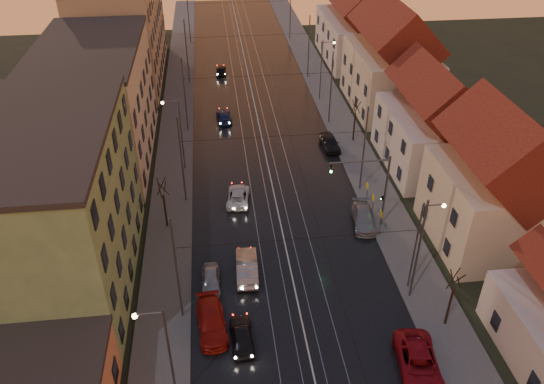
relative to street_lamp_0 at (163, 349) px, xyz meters
name	(u,v)px	position (x,y,z in m)	size (l,w,h in m)	color
road	(259,123)	(9.10, 38.00, -4.87)	(16.00, 120.00, 0.04)	black
sidewalk_left	(177,127)	(-0.90, 38.00, -4.81)	(4.00, 120.00, 0.15)	#4C4C4C
sidewalk_right	(338,118)	(19.10, 38.00, -4.81)	(4.00, 120.00, 0.15)	#4C4C4C
tram_rail_0	(241,123)	(6.90, 38.00, -4.83)	(0.06, 120.00, 0.03)	gray
tram_rail_1	(252,123)	(8.33, 38.00, -4.83)	(0.06, 120.00, 0.03)	gray
tram_rail_2	(265,122)	(9.87, 38.00, -4.83)	(0.06, 120.00, 0.03)	gray
tram_rail_3	(276,122)	(11.30, 38.00, -4.83)	(0.06, 120.00, 0.03)	gray
apartment_left_1	(53,214)	(-8.40, 12.00, 1.61)	(10.00, 18.00, 13.00)	#618353
apartment_left_2	(97,105)	(-8.40, 32.00, 1.11)	(10.00, 20.00, 12.00)	beige
apartment_left_3	(122,28)	(-8.40, 56.00, 2.11)	(10.00, 24.00, 14.00)	tan
house_right_1	(494,187)	(26.10, 13.00, 0.56)	(8.67, 10.20, 10.80)	beige
house_right_2	(433,125)	(26.10, 26.00, -0.24)	(9.18, 12.24, 9.20)	silver
house_right_3	(391,63)	(26.10, 41.00, 0.92)	(9.18, 14.28, 11.50)	beige
house_right_4	(355,27)	(26.10, 59.00, 0.16)	(9.18, 16.32, 10.00)	silver
catenary_pole_l_1	(177,271)	(0.50, 7.00, -0.39)	(0.16, 0.16, 9.00)	#595B60
catenary_pole_r_1	(418,251)	(17.70, 7.00, -0.39)	(0.16, 0.16, 9.00)	#595B60
catenary_pole_l_2	(182,161)	(0.50, 22.00, -0.39)	(0.16, 0.16, 9.00)	#595B60
catenary_pole_r_2	(364,150)	(17.70, 22.00, -0.39)	(0.16, 0.16, 9.00)	#595B60
catenary_pole_l_3	(185,95)	(0.50, 37.00, -0.39)	(0.16, 0.16, 9.00)	#595B60
catenary_pole_r_3	(331,89)	(17.70, 37.00, -0.39)	(0.16, 0.16, 9.00)	#595B60
catenary_pole_l_4	(187,52)	(0.50, 52.00, -0.39)	(0.16, 0.16, 9.00)	#595B60
catenary_pole_r_4	(309,47)	(17.70, 52.00, -0.39)	(0.16, 0.16, 9.00)	#595B60
catenary_pole_l_5	(188,16)	(0.50, 70.00, -0.39)	(0.16, 0.16, 9.00)	#595B60
catenary_pole_r_5	(290,13)	(17.70, 70.00, -0.39)	(0.16, 0.16, 9.00)	#595B60
street_lamp_0	(163,349)	(0.00, 0.00, 0.00)	(1.75, 0.32, 8.00)	#595B60
street_lamp_1	(421,238)	(18.21, 8.00, 0.00)	(1.75, 0.32, 8.00)	#595B60
street_lamp_2	(178,128)	(0.00, 28.00, 0.00)	(1.75, 0.32, 8.00)	#595B60
street_lamp_3	(324,64)	(18.21, 44.00, 0.00)	(1.75, 0.32, 8.00)	#595B60
traffic_light_mast	(375,184)	(17.10, 16.00, -0.29)	(5.30, 0.32, 7.20)	#595B60
bare_tree_0	(165,205)	(-1.09, 18.00, -2.40)	(1.09, 1.09, 5.11)	black
bare_tree_1	(451,300)	(19.31, 4.00, -2.40)	(1.09, 1.09, 5.11)	black
bare_tree_2	(355,122)	(19.51, 32.00, -2.40)	(1.09, 1.09, 5.11)	black
driving_car_0	(242,335)	(4.66, 4.15, -4.23)	(1.55, 3.84, 1.31)	black
driving_car_1	(247,266)	(5.56, 11.01, -4.10)	(1.67, 4.79, 1.58)	gray
driving_car_2	(238,196)	(5.54, 21.37, -4.27)	(2.03, 4.41, 1.23)	silver
driving_car_3	(224,116)	(4.92, 39.09, -4.27)	(1.72, 4.24, 1.23)	navy
driving_car_4	(221,70)	(5.14, 54.83, -4.27)	(1.45, 3.61, 1.23)	black
parked_left_2	(211,322)	(2.61, 5.56, -4.17)	(1.99, 4.90, 1.42)	#A11710
parked_left_3	(211,280)	(2.65, 10.00, -4.27)	(1.45, 3.60, 1.23)	#A3A3A9
parked_right_0	(419,364)	(15.94, 0.33, -4.11)	(2.56, 5.56, 1.54)	maroon
parked_right_1	(364,218)	(16.57, 16.39, -4.20)	(1.91, 4.69, 1.36)	#96959B
parked_right_2	(330,143)	(16.46, 30.66, -4.15)	(1.73, 4.29, 1.46)	black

